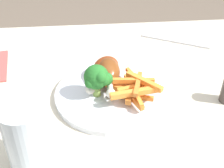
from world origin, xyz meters
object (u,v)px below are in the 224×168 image
object	(u,v)px
dining_table	(92,128)
fork	(175,41)
carrot_fries_pile	(132,88)
chicken_drumstick_far	(104,69)
broccoli_floret_front	(97,78)
dinner_plate	(112,94)
chicken_drumstick_near	(108,72)
water_glass	(25,137)

from	to	relation	value
dining_table	fork	xyz separation A→B (m)	(0.24, 0.19, 0.12)
carrot_fries_pile	chicken_drumstick_far	xyz separation A→B (m)	(-0.05, 0.07, 0.00)
broccoli_floret_front	carrot_fries_pile	distance (m)	0.07
dinner_plate	chicken_drumstick_far	bearing A→B (deg)	102.33
dinner_plate	chicken_drumstick_near	world-z (taller)	chicken_drumstick_near
dining_table	fork	bearing A→B (deg)	38.78
dinner_plate	chicken_drumstick_near	size ratio (longest dim) A/B	1.95
chicken_drumstick_near	fork	bearing A→B (deg)	43.08
dining_table	fork	size ratio (longest dim) A/B	5.22
chicken_drumstick_far	fork	bearing A→B (deg)	39.62
dinner_plate	carrot_fries_pile	size ratio (longest dim) A/B	1.88
carrot_fries_pile	chicken_drumstick_near	size ratio (longest dim) A/B	1.04
carrot_fries_pile	broccoli_floret_front	bearing A→B (deg)	172.95
dinner_plate	dining_table	bearing A→B (deg)	146.76
chicken_drumstick_far	water_glass	xyz separation A→B (m)	(-0.14, -0.22, 0.02)
chicken_drumstick_near	water_glass	xyz separation A→B (m)	(-0.15, -0.20, 0.02)
water_glass	chicken_drumstick_near	bearing A→B (deg)	53.82
broccoli_floret_front	carrot_fries_pile	bearing A→B (deg)	-7.05
dining_table	water_glass	xyz separation A→B (m)	(-0.10, -0.19, 0.18)
chicken_drumstick_near	broccoli_floret_front	bearing A→B (deg)	-116.71
chicken_drumstick_far	water_glass	size ratio (longest dim) A/B	1.13
carrot_fries_pile	dining_table	bearing A→B (deg)	149.99
chicken_drumstick_near	water_glass	bearing A→B (deg)	-126.18
water_glass	broccoli_floret_front	bearing A→B (deg)	51.17
dining_table	water_glass	bearing A→B (deg)	-118.51
dining_table	chicken_drumstick_near	world-z (taller)	chicken_drumstick_near
fork	water_glass	bearing A→B (deg)	75.76
broccoli_floret_front	chicken_drumstick_far	world-z (taller)	broccoli_floret_front
carrot_fries_pile	fork	bearing A→B (deg)	57.71
dinner_plate	chicken_drumstick_far	xyz separation A→B (m)	(-0.01, 0.05, 0.03)
dinner_plate	chicken_drumstick_near	distance (m)	0.05
chicken_drumstick_near	water_glass	distance (m)	0.25
chicken_drumstick_far	dinner_plate	bearing A→B (deg)	-77.67
chicken_drumstick_far	water_glass	bearing A→B (deg)	-122.94
dinner_plate	fork	size ratio (longest dim) A/B	1.29
dinner_plate	carrot_fries_pile	xyz separation A→B (m)	(0.04, -0.02, 0.03)
dining_table	broccoli_floret_front	distance (m)	0.18
broccoli_floret_front	water_glass	xyz separation A→B (m)	(-0.12, -0.15, -0.00)
dinner_plate	chicken_drumstick_far	distance (m)	0.06
chicken_drumstick_far	fork	world-z (taller)	chicken_drumstick_far
chicken_drumstick_far	carrot_fries_pile	bearing A→B (deg)	-54.97
dinner_plate	broccoli_floret_front	world-z (taller)	broccoli_floret_front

